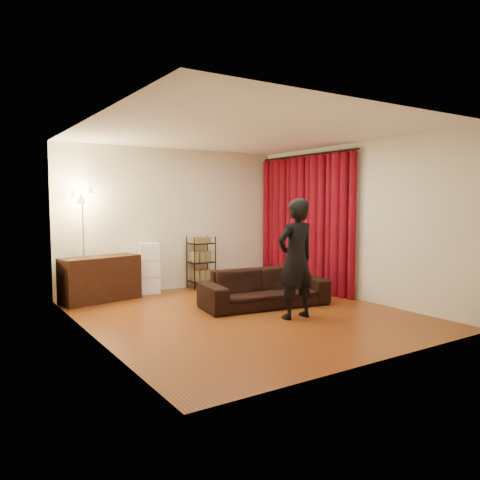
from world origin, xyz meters
TOP-DOWN VIEW (x-y plane):
  - floor at (0.00, 0.00)m, footprint 5.00×5.00m
  - ceiling at (0.00, 0.00)m, footprint 5.00×5.00m
  - wall_back at (0.00, 2.50)m, footprint 5.00×0.00m
  - wall_front at (0.00, -2.50)m, footprint 5.00×0.00m
  - wall_left at (-2.25, 0.00)m, footprint 0.00×5.00m
  - wall_right at (2.25, 0.00)m, footprint 0.00×5.00m
  - curtain_rod at (2.15, 1.12)m, footprint 0.04×2.65m
  - curtain at (2.13, 1.12)m, footprint 0.22×2.65m
  - sofa at (0.56, 0.29)m, footprint 2.14×1.09m
  - person at (0.49, -0.58)m, footprint 0.65×0.43m
  - media_cabinet at (-1.55, 2.13)m, footprint 1.38×0.73m
  - storage_boxes at (-0.60, 2.31)m, footprint 0.43×0.38m
  - wire_shelf at (0.47, 2.28)m, footprint 0.53×0.43m
  - floor_lamp at (-1.79, 2.22)m, footprint 0.46×0.46m

SIDE VIEW (x-z plane):
  - floor at x=0.00m, z-range 0.00..0.00m
  - sofa at x=0.56m, z-range 0.00..0.60m
  - media_cabinet at x=-1.55m, z-range 0.00..0.77m
  - storage_boxes at x=-0.60m, z-range 0.00..0.94m
  - wire_shelf at x=0.47m, z-range 0.00..1.02m
  - person at x=0.49m, z-range 0.00..1.74m
  - floor_lamp at x=-1.79m, z-range 0.00..1.95m
  - curtain at x=2.13m, z-range 0.00..2.55m
  - wall_back at x=0.00m, z-range -1.15..3.85m
  - wall_front at x=0.00m, z-range -1.15..3.85m
  - wall_left at x=-2.25m, z-range -1.15..3.85m
  - wall_right at x=2.25m, z-range -1.15..3.85m
  - curtain_rod at x=2.15m, z-range 2.56..2.60m
  - ceiling at x=0.00m, z-range 2.70..2.70m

